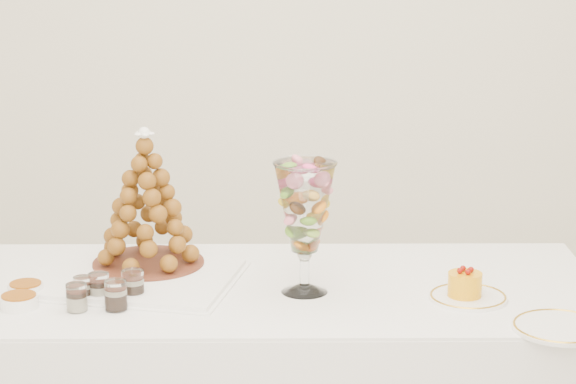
{
  "coord_description": "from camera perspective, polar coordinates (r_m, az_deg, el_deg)",
  "views": [
    {
      "loc": [
        0.13,
        -2.6,
        1.72
      ],
      "look_at": [
        0.03,
        0.22,
        0.98
      ],
      "focal_mm": 70.0,
      "sensor_mm": 36.0,
      "label": 1
    }
  ],
  "objects": [
    {
      "name": "lace_tray",
      "position": [
        3.07,
        -7.93,
        -4.36
      ],
      "size": [
        0.6,
        0.49,
        0.02
      ],
      "primitive_type": "cube",
      "rotation": [
        0.0,
        0.0,
        -0.18
      ],
      "color": "white",
      "rests_on": "buffet_table"
    },
    {
      "name": "macaron_vase",
      "position": [
        2.9,
        0.86,
        -0.86
      ],
      "size": [
        0.16,
        0.16,
        0.35
      ],
      "color": "white",
      "rests_on": "buffet_table"
    },
    {
      "name": "cake_plate",
      "position": [
        2.95,
        9.13,
        -5.31
      ],
      "size": [
        0.2,
        0.2,
        0.01
      ],
      "primitive_type": "cylinder",
      "color": "white",
      "rests_on": "buffet_table"
    },
    {
      "name": "spare_plate",
      "position": [
        2.79,
        13.64,
        -6.71
      ],
      "size": [
        0.23,
        0.23,
        0.01
      ],
      "primitive_type": "cylinder",
      "color": "white",
      "rests_on": "buffet_table"
    },
    {
      "name": "verrine_a",
      "position": [
        2.94,
        -10.39,
        -4.87
      ],
      "size": [
        0.06,
        0.06,
        0.06
      ],
      "primitive_type": "cylinder",
      "rotation": [
        0.0,
        0.0,
        0.28
      ],
      "color": "white",
      "rests_on": "buffet_table"
    },
    {
      "name": "verrine_b",
      "position": [
        2.93,
        -9.58,
        -4.77
      ],
      "size": [
        0.06,
        0.06,
        0.07
      ],
      "primitive_type": "cylinder",
      "rotation": [
        0.0,
        0.0,
        -0.16
      ],
      "color": "white",
      "rests_on": "buffet_table"
    },
    {
      "name": "verrine_c",
      "position": [
        2.93,
        -7.88,
        -4.69
      ],
      "size": [
        0.06,
        0.06,
        0.08
      ],
      "primitive_type": "cylinder",
      "rotation": [
        0.0,
        0.0,
        -0.01
      ],
      "color": "white",
      "rests_on": "buffet_table"
    },
    {
      "name": "verrine_d",
      "position": [
        2.87,
        -10.68,
        -5.29
      ],
      "size": [
        0.06,
        0.06,
        0.07
      ],
      "primitive_type": "cylinder",
      "rotation": [
        0.0,
        0.0,
        -0.14
      ],
      "color": "white",
      "rests_on": "buffet_table"
    },
    {
      "name": "verrine_e",
      "position": [
        2.86,
        -8.74,
        -5.21
      ],
      "size": [
        0.06,
        0.06,
        0.08
      ],
      "primitive_type": "cylinder",
      "rotation": [
        0.0,
        0.0,
        0.09
      ],
      "color": "white",
      "rests_on": "buffet_table"
    },
    {
      "name": "ramekin_back",
      "position": [
        3.02,
        -13.18,
        -4.84
      ],
      "size": [
        0.09,
        0.09,
        0.03
      ],
      "primitive_type": "cylinder",
      "color": "white",
      "rests_on": "buffet_table"
    },
    {
      "name": "ramekin_front",
      "position": [
        2.93,
        -13.5,
        -5.44
      ],
      "size": [
        0.1,
        0.1,
        0.03
      ],
      "primitive_type": "cylinder",
      "color": "white",
      "rests_on": "buffet_table"
    },
    {
      "name": "croquembouche",
      "position": [
        3.1,
        -7.21,
        -0.33
      ],
      "size": [
        0.31,
        0.31,
        0.39
      ],
      "rotation": [
        0.0,
        0.0,
        0.0
      ],
      "color": "#5F2A18",
      "rests_on": "lace_tray"
    },
    {
      "name": "mousse_cake",
      "position": [
        2.93,
        8.97,
        -4.64
      ],
      "size": [
        0.09,
        0.09,
        0.08
      ],
      "color": "#F3A00B",
      "rests_on": "cake_plate"
    }
  ]
}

